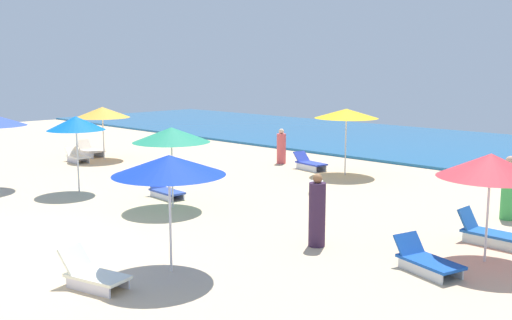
% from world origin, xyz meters
% --- Properties ---
extents(ocean, '(60.00, 13.48, 0.12)m').
position_xyz_m(ocean, '(0.00, 23.26, 0.06)').
color(ocean, '#1C619B').
rests_on(ocean, ground_plane).
extents(umbrella_0, '(1.86, 1.86, 2.51)m').
position_xyz_m(umbrella_0, '(-4.45, 4.41, 2.28)').
color(umbrella_0, silver).
rests_on(umbrella_0, ground_plane).
extents(umbrella_1, '(2.38, 2.38, 2.34)m').
position_xyz_m(umbrella_1, '(-9.87, 8.62, 2.10)').
color(umbrella_1, silver).
rests_on(umbrella_1, ground_plane).
extents(lounge_chair_1_0, '(1.39, 0.76, 0.74)m').
position_xyz_m(lounge_chair_1_0, '(-11.08, 8.62, 0.29)').
color(lounge_chair_1_0, silver).
rests_on(lounge_chair_1_0, ground_plane).
extents(lounge_chair_1_1, '(1.42, 0.66, 0.61)m').
position_xyz_m(lounge_chair_1_1, '(-10.12, 7.45, 0.24)').
color(lounge_chair_1_1, silver).
rests_on(lounge_chair_1_1, ground_plane).
extents(umbrella_2, '(2.25, 2.25, 2.39)m').
position_xyz_m(umbrella_2, '(3.73, 1.94, 2.19)').
color(umbrella_2, silver).
rests_on(umbrella_2, ground_plane).
extents(lounge_chair_2_0, '(1.46, 0.91, 0.72)m').
position_xyz_m(lounge_chair_2_0, '(3.37, 0.39, 0.26)').
color(lounge_chair_2_0, silver).
rests_on(lounge_chair_2_0, ground_plane).
extents(umbrella_3, '(2.41, 2.41, 2.52)m').
position_xyz_m(umbrella_3, '(-0.09, 13.17, 2.34)').
color(umbrella_3, silver).
rests_on(umbrella_3, ground_plane).
extents(lounge_chair_3_0, '(1.55, 0.85, 0.67)m').
position_xyz_m(lounge_chair_3_0, '(-1.72, 13.02, 0.27)').
color(lounge_chair_3_0, silver).
rests_on(lounge_chair_3_0, ground_plane).
extents(umbrella_4, '(2.19, 2.19, 2.33)m').
position_xyz_m(umbrella_4, '(8.01, 6.98, 2.07)').
color(umbrella_4, silver).
rests_on(umbrella_4, ground_plane).
extents(lounge_chair_4_0, '(1.54, 1.01, 0.66)m').
position_xyz_m(lounge_chair_4_0, '(7.42, 5.54, 0.25)').
color(lounge_chair_4_0, silver).
rests_on(lounge_chair_4_0, ground_plane).
extents(lounge_chair_4_1, '(1.48, 0.63, 0.77)m').
position_xyz_m(lounge_chair_4_1, '(7.53, 8.27, 0.27)').
color(lounge_chair_4_1, silver).
rests_on(lounge_chair_4_1, ground_plane).
extents(umbrella_5, '(2.26, 2.26, 2.37)m').
position_xyz_m(umbrella_5, '(-0.59, 5.30, 2.15)').
color(umbrella_5, silver).
rests_on(umbrella_5, ground_plane).
extents(lounge_chair_5_0, '(1.41, 0.65, 0.67)m').
position_xyz_m(lounge_chair_5_0, '(-1.82, 5.95, 0.22)').
color(lounge_chair_5_0, silver).
rests_on(lounge_chair_5_0, ground_plane).
extents(beachgoer_0, '(0.47, 0.47, 1.69)m').
position_xyz_m(beachgoer_0, '(4.77, 5.34, 0.78)').
color(beachgoer_0, '#39233F').
rests_on(beachgoer_0, ground_plane).
extents(beachgoer_1, '(0.51, 0.51, 1.49)m').
position_xyz_m(beachgoer_1, '(-3.55, 13.37, 0.68)').
color(beachgoer_1, '#E15557').
rests_on(beachgoer_1, ground_plane).
extents(beachgoer_2, '(0.54, 0.54, 1.74)m').
position_xyz_m(beachgoer_2, '(6.98, 10.81, 0.81)').
color(beachgoer_2, green).
rests_on(beachgoer_2, ground_plane).
extents(cooler_box_0, '(0.60, 0.59, 0.40)m').
position_xyz_m(cooler_box_0, '(1.22, 9.77, 0.20)').
color(cooler_box_0, white).
rests_on(cooler_box_0, ground_plane).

